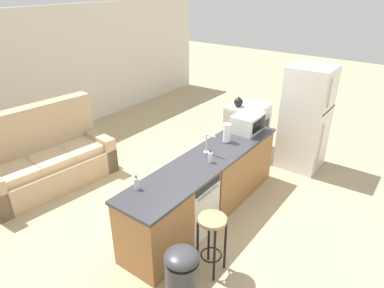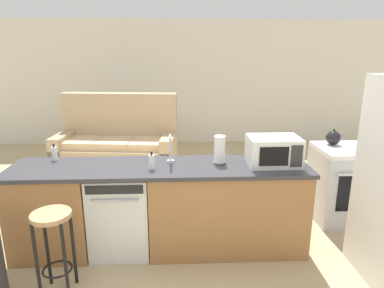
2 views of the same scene
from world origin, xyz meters
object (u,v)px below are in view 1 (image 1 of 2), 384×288
Objects in this scene: kettle at (238,102)px; trash_bin at (182,279)px; refrigerator at (306,118)px; dishwasher at (189,202)px; microwave at (248,123)px; bar_stool at (212,233)px; paper_towel_roll at (227,133)px; dish_soap_bottle at (136,183)px; stove_range at (247,127)px; soap_bottle at (210,157)px; couch at (45,161)px.

kettle is 0.28× the size of trash_bin.
trash_bin is at bearing -177.76° from refrigerator.
dishwasher is at bearing 168.07° from refrigerator.
bar_stool is at bearing -161.74° from microwave.
kettle is at bearing 24.77° from bar_stool.
kettle is 0.28× the size of bar_stool.
paper_towel_roll is 1.69m from dish_soap_bottle.
paper_towel_roll is at bearing 26.15° from bar_stool.
stove_range is 3.34m from dish_soap_bottle.
kettle is at bearing 23.36° from paper_towel_roll.
refrigerator reaches higher than paper_towel_roll.
microwave is 2.84× the size of soap_bottle.
dish_soap_bottle is 0.24× the size of trash_bin.
dishwasher reaches higher than trash_bin.
refrigerator is at bearing -13.29° from dish_soap_bottle.
dishwasher is 1.14× the size of bar_stool.
paper_towel_roll reaches higher than microwave.
soap_bottle is 2.24m from kettle.
soap_bottle is (0.33, -0.09, 0.55)m from dishwasher.
kettle is at bearing 15.58° from dishwasher.
bar_stool is (-2.88, -1.33, -0.45)m from kettle.
refrigerator is 10.24× the size of soap_bottle.
stove_range is 1.22× the size of bar_stool.
microwave is 0.68× the size of bar_stool.
refrigerator is (2.60, -0.55, 0.48)m from dishwasher.
microwave reaches higher than dishwasher.
refrigerator reaches higher than microwave.
couch is at bearing 106.31° from soap_bottle.
bar_stool is (-3.05, -1.20, 0.08)m from stove_range.
stove_range is 1.22× the size of trash_bin.
soap_bottle is 0.08× the size of couch.
refrigerator is 2.44× the size of bar_stool.
microwave is at bearing 153.07° from refrigerator.
dishwasher is 0.91m from dish_soap_bottle.
refrigerator is at bearing -82.32° from kettle.
dishwasher is 0.47× the size of refrigerator.
soap_bottle is at bearing -17.50° from dish_soap_bottle.
stove_range is 1.35m from microwave.
couch reaches higher than kettle.
couch reaches higher than soap_bottle.
soap_bottle reaches higher than stove_range.
trash_bin is at bearing -110.78° from dish_soap_bottle.
paper_towel_roll is at bearing -60.19° from couch.
bar_stool is at bearing -74.55° from dish_soap_bottle.
microwave is 2.13m from bar_stool.
microwave reaches higher than bar_stool.
dish_soap_bottle is (-0.69, 0.23, 0.55)m from dishwasher.
kettle is at bearing 36.67° from microwave.
paper_towel_roll is 1.60× the size of dish_soap_bottle.
dish_soap_bottle reaches higher than bar_stool.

